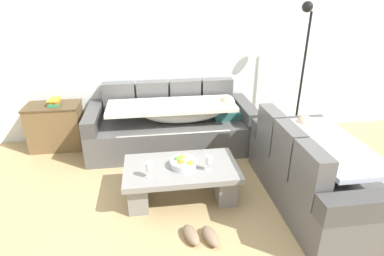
{
  "coord_description": "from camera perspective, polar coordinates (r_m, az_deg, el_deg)",
  "views": [
    {
      "loc": [
        -0.14,
        -2.4,
        2.09
      ],
      "look_at": [
        0.35,
        1.01,
        0.55
      ],
      "focal_mm": 29.23,
      "sensor_mm": 36.0,
      "label": 1
    }
  ],
  "objects": [
    {
      "name": "book_stack_on_cabinet",
      "position": [
        4.66,
        -23.82,
        4.36
      ],
      "size": [
        0.17,
        0.24,
        0.08
      ],
      "color": "#338C59",
      "rests_on": "side_cabinet"
    },
    {
      "name": "back_wall",
      "position": [
        4.61,
        -6.48,
        14.68
      ],
      "size": [
        9.0,
        0.1,
        2.7
      ],
      "primitive_type": "cube",
      "color": "white",
      "rests_on": "ground_plane"
    },
    {
      "name": "floor_lamp",
      "position": [
        4.7,
        19.39,
        10.76
      ],
      "size": [
        0.33,
        0.31,
        1.95
      ],
      "color": "black",
      "rests_on": "ground_plane"
    },
    {
      "name": "wine_glass_near_left",
      "position": [
        3.1,
        -7.84,
        -7.1
      ],
      "size": [
        0.07,
        0.07,
        0.17
      ],
      "color": "silver",
      "rests_on": "coffee_table"
    },
    {
      "name": "wine_glass_near_right",
      "position": [
        3.19,
        3.06,
        -5.93
      ],
      "size": [
        0.07,
        0.07,
        0.17
      ],
      "color": "silver",
      "rests_on": "coffee_table"
    },
    {
      "name": "coffee_table",
      "position": [
        3.39,
        -1.97,
        -9.03
      ],
      "size": [
        1.2,
        0.68,
        0.38
      ],
      "color": "gray",
      "rests_on": "ground_plane"
    },
    {
      "name": "side_cabinet",
      "position": [
        4.79,
        -23.57,
        0.27
      ],
      "size": [
        0.72,
        0.44,
        0.64
      ],
      "color": "brown",
      "rests_on": "ground_plane"
    },
    {
      "name": "pair_of_shoes",
      "position": [
        2.99,
        1.6,
        -19.0
      ],
      "size": [
        0.35,
        0.33,
        0.09
      ],
      "color": "#8C7259",
      "rests_on": "ground_plane"
    },
    {
      "name": "couch_along_wall",
      "position": [
        4.4,
        -3.32,
        0.47
      ],
      "size": [
        2.27,
        0.92,
        0.88
      ],
      "color": "#585756",
      "rests_on": "ground_plane"
    },
    {
      "name": "fruit_bowl",
      "position": [
        3.29,
        -1.59,
        -6.39
      ],
      "size": [
        0.28,
        0.28,
        0.1
      ],
      "color": "silver",
      "rests_on": "coffee_table"
    },
    {
      "name": "ground_plane",
      "position": [
        3.18,
        -3.75,
        -17.02
      ],
      "size": [
        14.0,
        14.0,
        0.0
      ],
      "primitive_type": "plane",
      "color": "tan"
    },
    {
      "name": "couch_near_window",
      "position": [
        3.54,
        21.79,
        -7.56
      ],
      "size": [
        0.92,
        1.76,
        0.88
      ],
      "rotation": [
        0.0,
        0.0,
        1.57
      ],
      "color": "#585756",
      "rests_on": "ground_plane"
    }
  ]
}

